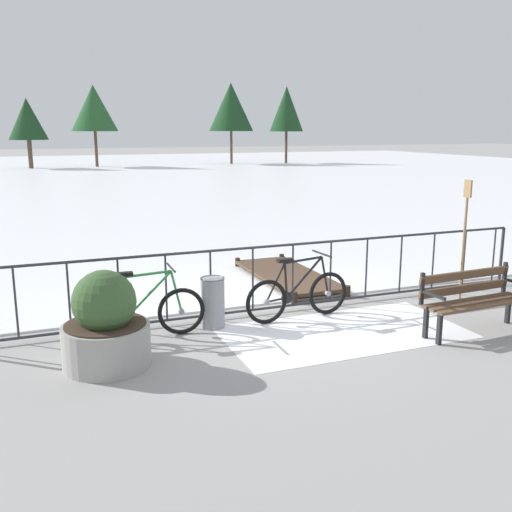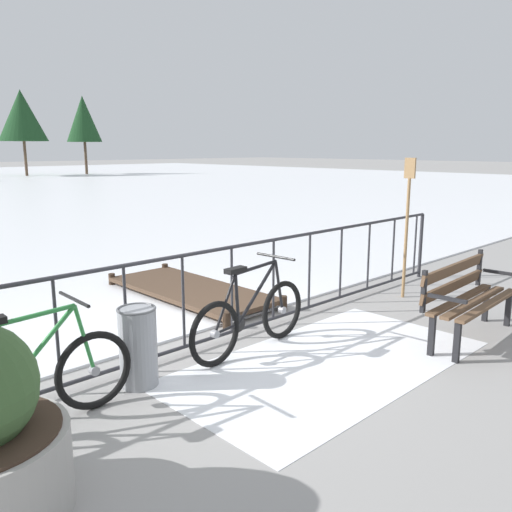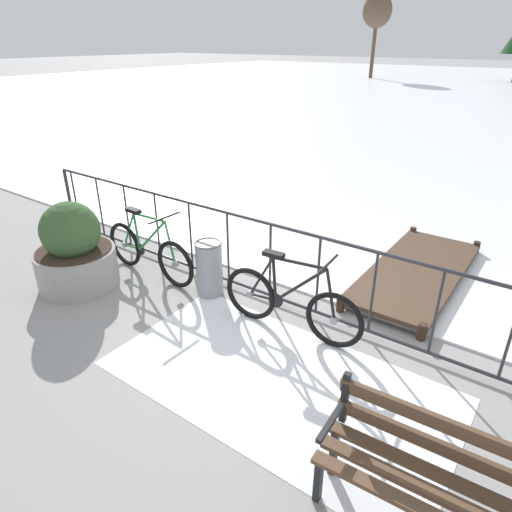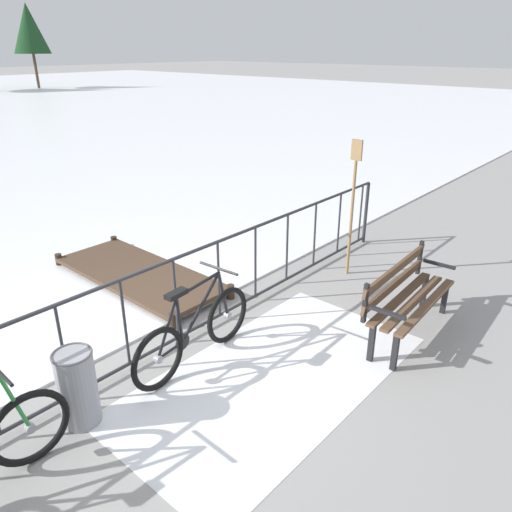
% 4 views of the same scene
% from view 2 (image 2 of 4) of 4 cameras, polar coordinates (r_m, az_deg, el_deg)
% --- Properties ---
extents(ground_plane, '(160.00, 160.00, 0.00)m').
position_cam_2_polar(ground_plane, '(5.84, -5.05, -9.65)').
color(ground_plane, gray).
extents(snow_patch, '(3.36, 1.78, 0.01)m').
position_cam_2_polar(snow_patch, '(5.43, 7.93, -11.34)').
color(snow_patch, white).
rests_on(snow_patch, ground).
extents(railing_fence, '(9.06, 0.06, 1.07)m').
position_cam_2_polar(railing_fence, '(5.66, -5.15, -4.36)').
color(railing_fence, '#2D2D33').
rests_on(railing_fence, ground).
extents(bicycle_near_railing, '(1.71, 0.52, 0.97)m').
position_cam_2_polar(bicycle_near_railing, '(4.41, -23.47, -12.71)').
color(bicycle_near_railing, black).
rests_on(bicycle_near_railing, ground).
extents(bicycle_second, '(1.71, 0.52, 0.97)m').
position_cam_2_polar(bicycle_second, '(5.56, -0.57, -6.69)').
color(bicycle_second, black).
rests_on(bicycle_second, ground).
extents(park_bench, '(1.62, 0.56, 0.89)m').
position_cam_2_polar(park_bench, '(6.36, 21.77, -3.83)').
color(park_bench, brown).
rests_on(park_bench, ground).
extents(trash_bin, '(0.35, 0.35, 0.73)m').
position_cam_2_polar(trash_bin, '(4.90, -12.64, -9.49)').
color(trash_bin, gray).
rests_on(trash_bin, ground).
extents(oar_upright, '(0.04, 0.16, 1.98)m').
position_cam_2_polar(oar_upright, '(7.69, 16.03, 3.88)').
color(oar_upright, '#937047').
rests_on(oar_upright, ground).
extents(wooden_dock, '(1.10, 2.82, 0.20)m').
position_cam_2_polar(wooden_dock, '(7.64, -7.09, -3.60)').
color(wooden_dock, '#4C3828').
rests_on(wooden_dock, ground).
extents(tree_far_west, '(3.50, 3.50, 6.28)m').
position_cam_2_polar(tree_far_west, '(43.73, -24.00, 13.71)').
color(tree_far_west, brown).
rests_on(tree_far_west, ground).
extents(tree_east_mid, '(2.70, 2.70, 6.09)m').
position_cam_2_polar(tree_east_mid, '(44.89, -18.17, 13.89)').
color(tree_east_mid, brown).
rests_on(tree_east_mid, ground).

